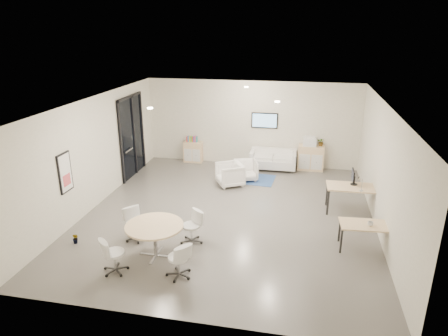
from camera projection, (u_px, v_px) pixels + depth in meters
name	position (u px, v px, depth m)	size (l,w,h in m)	color
room_shell	(229.00, 161.00, 10.91)	(9.60, 10.60, 4.80)	#5C5954
glass_door	(132.00, 134.00, 13.99)	(0.09, 1.90, 2.85)	black
artwork	(65.00, 173.00, 10.19)	(0.05, 0.54, 1.04)	black
wall_tv	(265.00, 120.00, 14.88)	(0.98, 0.06, 0.58)	black
ceiling_spots	(228.00, 98.00, 11.18)	(3.14, 4.14, 0.03)	#FFEAC6
sideboard_left	(193.00, 152.00, 15.68)	(0.72, 0.38, 0.81)	#DEB286
sideboard_right	(311.00, 158.00, 14.79)	(0.94, 0.45, 0.94)	#DEB286
books	(192.00, 139.00, 15.52)	(0.43, 0.14, 0.22)	red
printer	(310.00, 141.00, 14.59)	(0.48, 0.40, 0.34)	white
loveseat	(273.00, 160.00, 14.92)	(1.70, 0.87, 0.63)	white
blue_rug	(249.00, 179.00, 14.05)	(1.72, 1.15, 0.01)	navy
armchair_left	(230.00, 173.00, 13.37)	(0.81, 0.76, 0.84)	white
armchair_right	(246.00, 169.00, 13.85)	(0.74, 0.69, 0.76)	white
desk_rear	(354.00, 189.00, 11.33)	(1.53, 0.79, 0.79)	#DEB286
desk_front	(368.00, 227.00, 9.43)	(1.33, 0.73, 0.67)	#DEB286
monitor	(353.00, 177.00, 11.37)	(0.20, 0.50, 0.44)	black
round_table	(154.00, 228.00, 9.11)	(1.34, 1.34, 0.81)	#DEB286
meeting_chairs	(155.00, 240.00, 9.21)	(2.34, 2.34, 0.82)	white
plant_cabinet	(321.00, 143.00, 14.54)	(0.28, 0.31, 0.24)	#3F7F3F
plant_floor	(76.00, 241.00, 9.87)	(0.15, 0.28, 0.12)	#3F7F3F
cup	(371.00, 223.00, 9.32)	(0.13, 0.10, 0.13)	white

